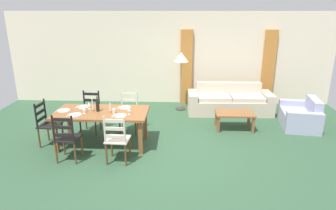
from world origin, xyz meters
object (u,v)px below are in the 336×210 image
(dining_chair_head_west, at_px, (47,123))
(coffee_table, at_px, (235,115))
(armchair_upholstered, at_px, (302,117))
(dining_chair_near_left, at_px, (67,138))
(wine_glass_far_left, at_px, (89,104))
(dining_chair_far_right, at_px, (129,112))
(dining_chair_far_left, at_px, (91,112))
(standing_lamp, at_px, (181,61))
(wine_glass_near_right, at_px, (129,109))
(wine_bottle, at_px, (98,106))
(couch, at_px, (229,102))
(wine_glass_near_left, at_px, (84,108))
(dining_table, at_px, (102,115))
(dining_chair_near_right, at_px, (117,139))
(coffee_cup_primary, at_px, (114,111))
(coffee_cup_secondary, at_px, (85,109))

(dining_chair_head_west, xyz_separation_m, coffee_table, (4.06, 1.04, -0.12))
(dining_chair_head_west, height_order, armchair_upholstered, dining_chair_head_west)
(dining_chair_near_left, xyz_separation_m, wine_glass_far_left, (0.19, 0.87, 0.38))
(wine_glass_far_left, bearing_deg, dining_chair_far_right, 38.73)
(dining_chair_far_left, height_order, standing_lamp, standing_lamp)
(wine_glass_near_right, bearing_deg, wine_bottle, 167.16)
(couch, bearing_deg, dining_chair_head_west, -151.32)
(dining_chair_head_west, bearing_deg, wine_glass_near_left, -6.51)
(dining_table, relative_size, couch, 0.83)
(dining_chair_near_right, bearing_deg, dining_chair_near_left, 178.88)
(couch, height_order, standing_lamp, standing_lamp)
(wine_bottle, relative_size, wine_glass_near_left, 1.96)
(dining_chair_near_left, distance_m, coffee_cup_primary, 1.04)
(couch, height_order, armchair_upholstered, couch)
(dining_table, bearing_deg, dining_chair_far_left, 122.72)
(dining_chair_near_right, relative_size, couch, 0.42)
(dining_chair_far_right, distance_m, dining_chair_head_west, 1.76)
(dining_chair_head_west, height_order, coffee_table, dining_chair_head_west)
(dining_chair_far_left, bearing_deg, dining_chair_far_right, 1.09)
(dining_chair_far_right, bearing_deg, standing_lamp, 54.52)
(wine_glass_near_left, height_order, wine_glass_far_left, same)
(dining_chair_near_right, bearing_deg, dining_table, 122.29)
(couch, bearing_deg, dining_chair_near_left, -139.61)
(couch, xyz_separation_m, standing_lamp, (-1.35, 0.18, 1.12))
(coffee_cup_secondary, bearing_deg, dining_chair_near_right, -42.24)
(dining_chair_near_left, bearing_deg, coffee_cup_primary, 39.78)
(coffee_cup_primary, bearing_deg, dining_table, 164.24)
(dining_chair_far_left, xyz_separation_m, standing_lamp, (2.09, 1.69, 0.93))
(coffee_cup_primary, height_order, standing_lamp, standing_lamp)
(dining_chair_head_west, xyz_separation_m, couch, (4.13, 2.26, -0.19))
(wine_glass_near_right, distance_m, coffee_table, 2.62)
(dining_chair_far_left, xyz_separation_m, wine_glass_near_right, (1.06, -0.85, 0.38))
(dining_chair_head_west, height_order, coffee_cup_primary, dining_chair_head_west)
(coffee_cup_secondary, xyz_separation_m, couch, (3.31, 2.23, -0.50))
(wine_glass_near_right, xyz_separation_m, coffee_cup_secondary, (-0.94, 0.13, -0.07))
(dining_chair_near_right, xyz_separation_m, wine_glass_near_right, (0.14, 0.60, 0.38))
(wine_glass_near_left, bearing_deg, wine_glass_far_left, 87.25)
(dining_chair_near_left, relative_size, dining_chair_far_right, 1.00)
(dining_chair_far_left, distance_m, standing_lamp, 2.84)
(wine_bottle, distance_m, coffee_table, 3.19)
(dining_chair_near_right, height_order, wine_bottle, wine_bottle)
(dining_table, xyz_separation_m, dining_chair_far_left, (-0.46, 0.72, -0.19))
(dining_table, xyz_separation_m, coffee_cup_primary, (0.29, -0.08, 0.13))
(coffee_cup_primary, distance_m, standing_lamp, 2.89)
(dining_chair_near_right, distance_m, wine_glass_near_right, 0.72)
(dining_chair_far_right, bearing_deg, wine_glass_near_right, -78.79)
(dining_chair_near_left, height_order, dining_chair_head_west, same)
(coffee_table, bearing_deg, armchair_upholstered, 8.14)
(dining_table, bearing_deg, coffee_cup_secondary, -178.95)
(dining_chair_far_right, height_order, coffee_cup_primary, dining_chair_far_right)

